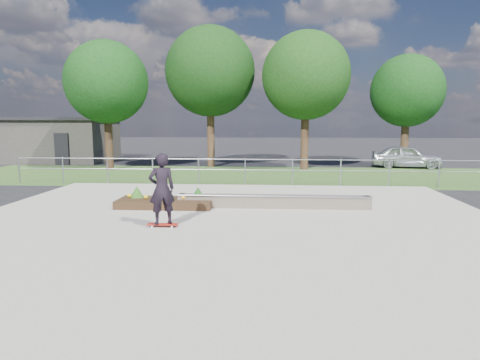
% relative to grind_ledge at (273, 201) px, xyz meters
% --- Properties ---
extents(ground, '(120.00, 120.00, 0.00)m').
position_rel_grind_ledge_xyz_m(ground, '(-1.15, -2.70, -0.26)').
color(ground, black).
rests_on(ground, ground).
extents(grass_verge, '(30.00, 8.00, 0.02)m').
position_rel_grind_ledge_xyz_m(grass_verge, '(-1.15, 8.30, -0.25)').
color(grass_verge, '#2F5020').
rests_on(grass_verge, ground).
extents(concrete_slab, '(15.00, 15.00, 0.06)m').
position_rel_grind_ledge_xyz_m(concrete_slab, '(-1.15, -2.70, -0.23)').
color(concrete_slab, '#9A9589').
rests_on(concrete_slab, ground).
extents(fence, '(20.06, 0.06, 1.20)m').
position_rel_grind_ledge_xyz_m(fence, '(-1.15, 4.80, 0.51)').
color(fence, gray).
rests_on(fence, ground).
extents(building, '(8.40, 5.40, 3.00)m').
position_rel_grind_ledge_xyz_m(building, '(-15.15, 15.30, 1.25)').
color(building, '#302E2B').
rests_on(building, ground).
extents(tree_far_left, '(4.55, 4.55, 7.15)m').
position_rel_grind_ledge_xyz_m(tree_far_left, '(-9.15, 10.30, 4.59)').
color(tree_far_left, black).
rests_on(tree_far_left, ground).
extents(tree_mid_left, '(5.25, 5.25, 8.25)m').
position_rel_grind_ledge_xyz_m(tree_mid_left, '(-3.65, 12.30, 5.34)').
color(tree_mid_left, '#382316').
rests_on(tree_mid_left, ground).
extents(tree_mid_right, '(4.90, 4.90, 7.70)m').
position_rel_grind_ledge_xyz_m(tree_mid_right, '(1.85, 11.30, 4.97)').
color(tree_mid_right, '#362115').
rests_on(tree_mid_right, ground).
extents(tree_far_right, '(4.20, 4.20, 6.60)m').
position_rel_grind_ledge_xyz_m(tree_far_right, '(7.85, 12.80, 4.21)').
color(tree_far_right, '#342215').
rests_on(tree_far_right, ground).
extents(grind_ledge, '(6.00, 0.44, 0.43)m').
position_rel_grind_ledge_xyz_m(grind_ledge, '(0.00, 0.00, 0.00)').
color(grind_ledge, brown).
rests_on(grind_ledge, concrete_slab).
extents(planter_bed, '(3.00, 1.20, 0.61)m').
position_rel_grind_ledge_xyz_m(planter_bed, '(-3.40, -0.02, -0.02)').
color(planter_bed, black).
rests_on(planter_bed, concrete_slab).
extents(skateboarder, '(0.80, 0.69, 1.91)m').
position_rel_grind_ledge_xyz_m(skateboarder, '(-2.85, -2.64, 0.78)').
color(skateboarder, white).
rests_on(skateboarder, concrete_slab).
extents(parked_car, '(4.16, 2.20, 1.35)m').
position_rel_grind_ledge_xyz_m(parked_car, '(7.92, 12.54, 0.41)').
color(parked_car, '#A5AAAE').
rests_on(parked_car, ground).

